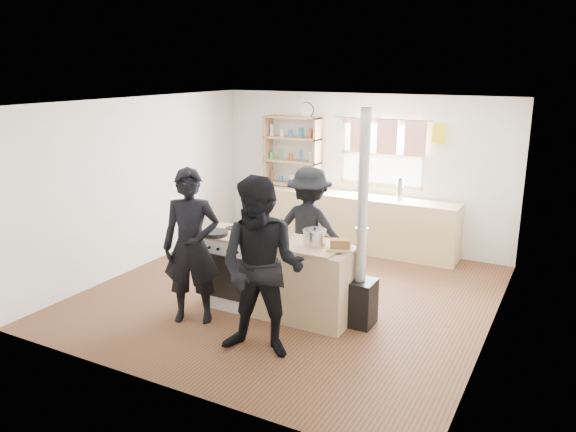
{
  "coord_description": "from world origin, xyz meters",
  "views": [
    {
      "loc": [
        3.23,
        -6.09,
        2.93
      ],
      "look_at": [
        0.02,
        -0.1,
        1.1
      ],
      "focal_mm": 35.0,
      "sensor_mm": 36.0,
      "label": 1
    }
  ],
  "objects_px": {
    "cooking_island": "(279,276)",
    "roast_tray": "(273,233)",
    "person_near_left": "(191,247)",
    "thermos": "(400,189)",
    "flue_heater": "(360,272)",
    "stockpot_stove": "(254,227)",
    "person_near_right": "(262,268)",
    "person_far": "(310,230)",
    "bread_board": "(340,245)",
    "stockpot_counter": "(315,237)",
    "skillet_greens": "(215,233)"
  },
  "relations": [
    {
      "from": "thermos",
      "to": "flue_heater",
      "type": "relative_size",
      "value": 0.13
    },
    {
      "from": "person_near_left",
      "to": "bread_board",
      "type": "bearing_deg",
      "value": -2.83
    },
    {
      "from": "skillet_greens",
      "to": "stockpot_counter",
      "type": "bearing_deg",
      "value": 10.87
    },
    {
      "from": "stockpot_counter",
      "to": "person_near_right",
      "type": "distance_m",
      "value": 1.0
    },
    {
      "from": "stockpot_counter",
      "to": "person_near_left",
      "type": "relative_size",
      "value": 0.15
    },
    {
      "from": "stockpot_counter",
      "to": "person_near_left",
      "type": "height_order",
      "value": "person_near_left"
    },
    {
      "from": "cooking_island",
      "to": "roast_tray",
      "type": "xyz_separation_m",
      "value": [
        -0.12,
        0.07,
        0.51
      ]
    },
    {
      "from": "cooking_island",
      "to": "roast_tray",
      "type": "relative_size",
      "value": 4.5
    },
    {
      "from": "skillet_greens",
      "to": "roast_tray",
      "type": "xyz_separation_m",
      "value": [
        0.65,
        0.28,
        0.01
      ]
    },
    {
      "from": "stockpot_stove",
      "to": "person_near_left",
      "type": "relative_size",
      "value": 0.13
    },
    {
      "from": "cooking_island",
      "to": "person_near_left",
      "type": "xyz_separation_m",
      "value": [
        -0.79,
        -0.65,
        0.45
      ]
    },
    {
      "from": "flue_heater",
      "to": "skillet_greens",
      "type": "bearing_deg",
      "value": -168.37
    },
    {
      "from": "roast_tray",
      "to": "stockpot_stove",
      "type": "relative_size",
      "value": 1.82
    },
    {
      "from": "bread_board",
      "to": "person_far",
      "type": "relative_size",
      "value": 0.2
    },
    {
      "from": "roast_tray",
      "to": "cooking_island",
      "type": "bearing_deg",
      "value": -29.76
    },
    {
      "from": "person_near_right",
      "to": "person_far",
      "type": "height_order",
      "value": "person_near_right"
    },
    {
      "from": "thermos",
      "to": "cooking_island",
      "type": "height_order",
      "value": "thermos"
    },
    {
      "from": "roast_tray",
      "to": "thermos",
      "type": "bearing_deg",
      "value": 74.85
    },
    {
      "from": "cooking_island",
      "to": "flue_heater",
      "type": "xyz_separation_m",
      "value": [
        0.98,
        0.15,
        0.18
      ]
    },
    {
      "from": "cooking_island",
      "to": "thermos",
      "type": "bearing_deg",
      "value": 77.65
    },
    {
      "from": "person_near_right",
      "to": "skillet_greens",
      "type": "bearing_deg",
      "value": 135.46
    },
    {
      "from": "person_near_left",
      "to": "person_far",
      "type": "relative_size",
      "value": 1.1
    },
    {
      "from": "roast_tray",
      "to": "stockpot_counter",
      "type": "xyz_separation_m",
      "value": [
        0.58,
        -0.04,
        0.05
      ]
    },
    {
      "from": "skillet_greens",
      "to": "thermos",
      "type": "bearing_deg",
      "value": 65.1
    },
    {
      "from": "person_near_left",
      "to": "thermos",
      "type": "bearing_deg",
      "value": 42.45
    },
    {
      "from": "bread_board",
      "to": "person_near_right",
      "type": "xyz_separation_m",
      "value": [
        -0.45,
        -0.96,
        -0.04
      ]
    },
    {
      "from": "bread_board",
      "to": "person_near_right",
      "type": "relative_size",
      "value": 0.17
    },
    {
      "from": "thermos",
      "to": "roast_tray",
      "type": "relative_size",
      "value": 0.77
    },
    {
      "from": "thermos",
      "to": "skillet_greens",
      "type": "relative_size",
      "value": 0.99
    },
    {
      "from": "skillet_greens",
      "to": "bread_board",
      "type": "distance_m",
      "value": 1.57
    },
    {
      "from": "person_far",
      "to": "roast_tray",
      "type": "bearing_deg",
      "value": 81.51
    },
    {
      "from": "person_near_right",
      "to": "flue_heater",
      "type": "bearing_deg",
      "value": 49.91
    },
    {
      "from": "stockpot_counter",
      "to": "person_near_left",
      "type": "distance_m",
      "value": 1.42
    },
    {
      "from": "stockpot_counter",
      "to": "person_far",
      "type": "xyz_separation_m",
      "value": [
        -0.47,
        0.83,
        -0.19
      ]
    },
    {
      "from": "stockpot_counter",
      "to": "bread_board",
      "type": "distance_m",
      "value": 0.34
    },
    {
      "from": "flue_heater",
      "to": "person_near_left",
      "type": "distance_m",
      "value": 1.96
    },
    {
      "from": "flue_heater",
      "to": "person_near_right",
      "type": "distance_m",
      "value": 1.32
    },
    {
      "from": "person_far",
      "to": "flue_heater",
      "type": "bearing_deg",
      "value": 144.09
    },
    {
      "from": "bread_board",
      "to": "skillet_greens",
      "type": "bearing_deg",
      "value": -172.45
    },
    {
      "from": "stockpot_counter",
      "to": "flue_heater",
      "type": "bearing_deg",
      "value": 13.41
    },
    {
      "from": "flue_heater",
      "to": "person_far",
      "type": "relative_size",
      "value": 1.5
    },
    {
      "from": "roast_tray",
      "to": "person_near_left",
      "type": "bearing_deg",
      "value": -132.69
    },
    {
      "from": "skillet_greens",
      "to": "cooking_island",
      "type": "bearing_deg",
      "value": 14.91
    },
    {
      "from": "roast_tray",
      "to": "person_near_left",
      "type": "distance_m",
      "value": 0.99
    },
    {
      "from": "cooking_island",
      "to": "stockpot_counter",
      "type": "xyz_separation_m",
      "value": [
        0.45,
        0.03,
        0.56
      ]
    },
    {
      "from": "person_near_left",
      "to": "person_far",
      "type": "bearing_deg",
      "value": 37.43
    },
    {
      "from": "cooking_island",
      "to": "person_far",
      "type": "relative_size",
      "value": 1.18
    },
    {
      "from": "stockpot_counter",
      "to": "flue_heater",
      "type": "relative_size",
      "value": 0.11
    },
    {
      "from": "person_near_right",
      "to": "roast_tray",
      "type": "bearing_deg",
      "value": 103.69
    },
    {
      "from": "thermos",
      "to": "stockpot_stove",
      "type": "bearing_deg",
      "value": -110.34
    }
  ]
}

